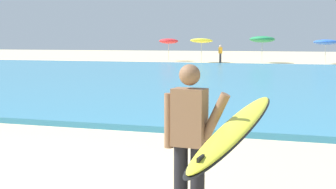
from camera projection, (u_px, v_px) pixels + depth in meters
name	position (u px, v px, depth m)	size (l,w,h in m)	color
sea	(226.00, 78.00, 23.34)	(120.00, 28.00, 0.14)	teal
surfer_with_board	(213.00, 133.00, 4.63)	(1.09, 2.90, 1.73)	black
beach_umbrella_0	(169.00, 41.00, 43.70)	(1.83, 1.85, 2.19)	beige
beach_umbrella_1	(201.00, 41.00, 40.67)	(2.01, 2.03, 2.22)	beige
beach_umbrella_2	(262.00, 39.00, 40.01)	(2.21, 2.24, 2.41)	beige
beach_umbrella_3	(326.00, 42.00, 38.17)	(1.99, 2.00, 2.09)	beige
beachgoer_near_row_left	(220.00, 53.00, 40.31)	(0.32, 0.20, 1.58)	#383842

